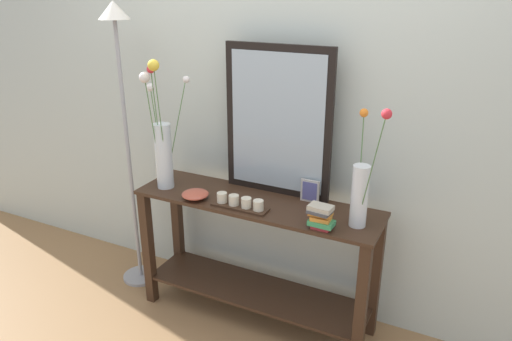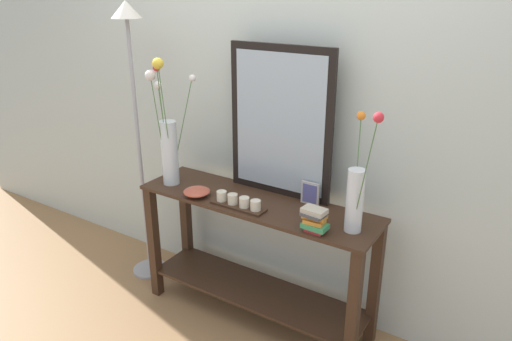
{
  "view_description": "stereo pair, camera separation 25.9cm",
  "coord_description": "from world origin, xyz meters",
  "px_view_note": "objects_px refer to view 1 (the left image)",
  "views": [
    {
      "loc": [
        1.07,
        -2.16,
        1.91
      ],
      "look_at": [
        0.0,
        0.0,
        0.96
      ],
      "focal_mm": 33.53,
      "sensor_mm": 36.0,
      "label": 1
    },
    {
      "loc": [
        1.3,
        -2.04,
        1.91
      ],
      "look_at": [
        0.0,
        0.0,
        0.96
      ],
      "focal_mm": 33.53,
      "sensor_mm": 36.0,
      "label": 2
    }
  ],
  "objects_px": {
    "mirror_leaning": "(278,122)",
    "vase_right": "(361,191)",
    "tall_vase_left": "(162,144)",
    "picture_frame_small": "(310,191)",
    "book_stack": "(321,216)",
    "decorative_bowl": "(195,194)",
    "console_table": "(256,249)",
    "floor_lamp": "(123,104)",
    "candle_tray": "(240,203)"
  },
  "relations": [
    {
      "from": "mirror_leaning",
      "to": "vase_right",
      "type": "height_order",
      "value": "mirror_leaning"
    },
    {
      "from": "tall_vase_left",
      "to": "picture_frame_small",
      "type": "distance_m",
      "value": 0.89
    },
    {
      "from": "tall_vase_left",
      "to": "book_stack",
      "type": "bearing_deg",
      "value": -4.09
    },
    {
      "from": "mirror_leaning",
      "to": "vase_right",
      "type": "distance_m",
      "value": 0.61
    },
    {
      "from": "picture_frame_small",
      "to": "book_stack",
      "type": "bearing_deg",
      "value": -59.52
    },
    {
      "from": "decorative_bowl",
      "to": "vase_right",
      "type": "bearing_deg",
      "value": 5.67
    },
    {
      "from": "mirror_leaning",
      "to": "book_stack",
      "type": "distance_m",
      "value": 0.6
    },
    {
      "from": "vase_right",
      "to": "decorative_bowl",
      "type": "relative_size",
      "value": 4.15
    },
    {
      "from": "mirror_leaning",
      "to": "console_table",
      "type": "bearing_deg",
      "value": -107.65
    },
    {
      "from": "mirror_leaning",
      "to": "tall_vase_left",
      "type": "height_order",
      "value": "mirror_leaning"
    },
    {
      "from": "console_table",
      "to": "book_stack",
      "type": "distance_m",
      "value": 0.58
    },
    {
      "from": "vase_right",
      "to": "decorative_bowl",
      "type": "distance_m",
      "value": 0.93
    },
    {
      "from": "tall_vase_left",
      "to": "console_table",
      "type": "bearing_deg",
      "value": 6.61
    },
    {
      "from": "book_stack",
      "to": "floor_lamp",
      "type": "height_order",
      "value": "floor_lamp"
    },
    {
      "from": "mirror_leaning",
      "to": "floor_lamp",
      "type": "xyz_separation_m",
      "value": [
        -0.95,
        -0.15,
        0.03
      ]
    },
    {
      "from": "candle_tray",
      "to": "tall_vase_left",
      "type": "bearing_deg",
      "value": 174.56
    },
    {
      "from": "vase_right",
      "to": "decorative_bowl",
      "type": "height_order",
      "value": "vase_right"
    },
    {
      "from": "tall_vase_left",
      "to": "picture_frame_small",
      "type": "xyz_separation_m",
      "value": [
        0.84,
        0.19,
        -0.2
      ]
    },
    {
      "from": "tall_vase_left",
      "to": "vase_right",
      "type": "xyz_separation_m",
      "value": [
        1.15,
        0.03,
        -0.08
      ]
    },
    {
      "from": "mirror_leaning",
      "to": "candle_tray",
      "type": "height_order",
      "value": "mirror_leaning"
    },
    {
      "from": "tall_vase_left",
      "to": "vase_right",
      "type": "relative_size",
      "value": 1.21
    },
    {
      "from": "console_table",
      "to": "floor_lamp",
      "type": "height_order",
      "value": "floor_lamp"
    },
    {
      "from": "tall_vase_left",
      "to": "vase_right",
      "type": "height_order",
      "value": "tall_vase_left"
    },
    {
      "from": "book_stack",
      "to": "floor_lamp",
      "type": "relative_size",
      "value": 0.07
    },
    {
      "from": "mirror_leaning",
      "to": "decorative_bowl",
      "type": "bearing_deg",
      "value": -142.55
    },
    {
      "from": "console_table",
      "to": "tall_vase_left",
      "type": "bearing_deg",
      "value": -173.39
    },
    {
      "from": "floor_lamp",
      "to": "console_table",
      "type": "bearing_deg",
      "value": -0.59
    },
    {
      "from": "console_table",
      "to": "tall_vase_left",
      "type": "xyz_separation_m",
      "value": [
        -0.57,
        -0.07,
        0.58
      ]
    },
    {
      "from": "vase_right",
      "to": "floor_lamp",
      "type": "relative_size",
      "value": 0.35
    },
    {
      "from": "mirror_leaning",
      "to": "floor_lamp",
      "type": "height_order",
      "value": "floor_lamp"
    },
    {
      "from": "vase_right",
      "to": "picture_frame_small",
      "type": "distance_m",
      "value": 0.37
    },
    {
      "from": "picture_frame_small",
      "to": "book_stack",
      "type": "xyz_separation_m",
      "value": [
        0.15,
        -0.26,
        -0.0
      ]
    },
    {
      "from": "vase_right",
      "to": "picture_frame_small",
      "type": "height_order",
      "value": "vase_right"
    },
    {
      "from": "mirror_leaning",
      "to": "picture_frame_small",
      "type": "distance_m",
      "value": 0.42
    },
    {
      "from": "mirror_leaning",
      "to": "picture_frame_small",
      "type": "bearing_deg",
      "value": -9.68
    },
    {
      "from": "vase_right",
      "to": "mirror_leaning",
      "type": "bearing_deg",
      "value": 159.84
    },
    {
      "from": "decorative_bowl",
      "to": "book_stack",
      "type": "xyz_separation_m",
      "value": [
        0.75,
        -0.01,
        0.04
      ]
    },
    {
      "from": "vase_right",
      "to": "candle_tray",
      "type": "height_order",
      "value": "vase_right"
    },
    {
      "from": "mirror_leaning",
      "to": "tall_vase_left",
      "type": "relative_size",
      "value": 1.1
    },
    {
      "from": "console_table",
      "to": "floor_lamp",
      "type": "bearing_deg",
      "value": 179.41
    },
    {
      "from": "console_table",
      "to": "book_stack",
      "type": "height_order",
      "value": "book_stack"
    },
    {
      "from": "candle_tray",
      "to": "floor_lamp",
      "type": "distance_m",
      "value": 0.97
    },
    {
      "from": "console_table",
      "to": "decorative_bowl",
      "type": "height_order",
      "value": "decorative_bowl"
    },
    {
      "from": "vase_right",
      "to": "book_stack",
      "type": "bearing_deg",
      "value": -146.85
    },
    {
      "from": "floor_lamp",
      "to": "vase_right",
      "type": "bearing_deg",
      "value": -1.61
    },
    {
      "from": "picture_frame_small",
      "to": "decorative_bowl",
      "type": "xyz_separation_m",
      "value": [
        -0.59,
        -0.25,
        -0.04
      ]
    },
    {
      "from": "tall_vase_left",
      "to": "decorative_bowl",
      "type": "relative_size",
      "value": 5.02
    },
    {
      "from": "book_stack",
      "to": "picture_frame_small",
      "type": "bearing_deg",
      "value": 120.48
    },
    {
      "from": "floor_lamp",
      "to": "candle_tray",
      "type": "bearing_deg",
      "value": -8.34
    },
    {
      "from": "candle_tray",
      "to": "decorative_bowl",
      "type": "height_order",
      "value": "candle_tray"
    }
  ]
}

